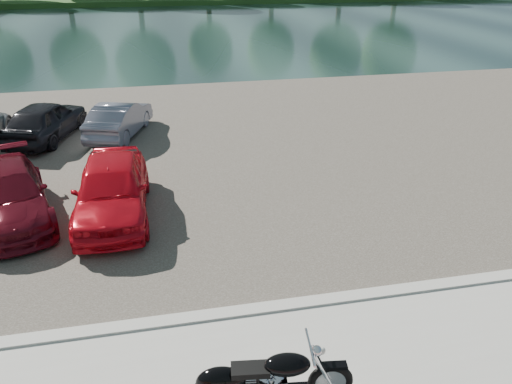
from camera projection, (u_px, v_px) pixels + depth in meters
kerb at (292, 306)px, 9.44m from camera, size 60.00×0.30×0.14m
parking_lot at (223, 145)px, 17.39m from camera, size 60.00×18.00×0.04m
river at (175, 29)px, 42.95m from camera, size 120.00×40.00×0.00m
motorcycle at (259, 379)px, 7.20m from camera, size 2.33×0.76×1.05m
car_3 at (8, 195)px, 12.35m from camera, size 3.00×4.75×1.28m
car_4 at (112, 188)px, 12.45m from camera, size 1.81×4.39×1.49m
car_8 at (45, 120)px, 17.61m from camera, size 2.76×4.36×1.38m
car_9 at (119, 119)px, 17.99m from camera, size 2.39×3.97×1.23m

